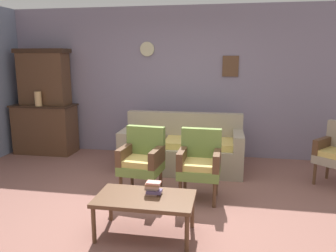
{
  "coord_description": "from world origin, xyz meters",
  "views": [
    {
      "loc": [
        0.86,
        -3.43,
        1.8
      ],
      "look_at": [
        0.05,
        1.09,
        0.85
      ],
      "focal_mm": 35.45,
      "sensor_mm": 36.0,
      "label": 1
    }
  ],
  "objects_px": {
    "book_stack_on_table": "(153,188)",
    "armchair_row_middle": "(142,158)",
    "vase_on_cabinet": "(38,99)",
    "floral_couch": "(182,150)",
    "coffee_table": "(145,201)",
    "side_cabinet": "(46,129)",
    "armchair_by_doorway": "(200,161)"
  },
  "relations": [
    {
      "from": "floral_couch",
      "to": "side_cabinet",
      "type": "bearing_deg",
      "value": 169.27
    },
    {
      "from": "vase_on_cabinet",
      "to": "book_stack_on_table",
      "type": "xyz_separation_m",
      "value": [
        2.67,
        -2.38,
        -0.57
      ]
    },
    {
      "from": "vase_on_cabinet",
      "to": "coffee_table",
      "type": "height_order",
      "value": "vase_on_cabinet"
    },
    {
      "from": "book_stack_on_table",
      "to": "vase_on_cabinet",
      "type": "bearing_deg",
      "value": 138.35
    },
    {
      "from": "side_cabinet",
      "to": "vase_on_cabinet",
      "type": "xyz_separation_m",
      "value": [
        0.0,
        -0.18,
        0.6
      ]
    },
    {
      "from": "coffee_table",
      "to": "book_stack_on_table",
      "type": "height_order",
      "value": "book_stack_on_table"
    },
    {
      "from": "vase_on_cabinet",
      "to": "side_cabinet",
      "type": "bearing_deg",
      "value": 91.28
    },
    {
      "from": "floral_couch",
      "to": "vase_on_cabinet",
      "type": "bearing_deg",
      "value": 172.94
    },
    {
      "from": "armchair_by_doorway",
      "to": "vase_on_cabinet",
      "type": "bearing_deg",
      "value": 154.93
    },
    {
      "from": "vase_on_cabinet",
      "to": "book_stack_on_table",
      "type": "relative_size",
      "value": 1.55
    },
    {
      "from": "armchair_row_middle",
      "to": "book_stack_on_table",
      "type": "xyz_separation_m",
      "value": [
        0.36,
        -0.94,
        -0.01
      ]
    },
    {
      "from": "coffee_table",
      "to": "armchair_row_middle",
      "type": "bearing_deg",
      "value": 105.86
    },
    {
      "from": "book_stack_on_table",
      "to": "armchair_row_middle",
      "type": "bearing_deg",
      "value": 110.7
    },
    {
      "from": "side_cabinet",
      "to": "armchair_row_middle",
      "type": "relative_size",
      "value": 1.28
    },
    {
      "from": "armchair_row_middle",
      "to": "armchair_by_doorway",
      "type": "relative_size",
      "value": 1.0
    },
    {
      "from": "floral_couch",
      "to": "coffee_table",
      "type": "height_order",
      "value": "floral_couch"
    },
    {
      "from": "armchair_row_middle",
      "to": "book_stack_on_table",
      "type": "distance_m",
      "value": 1.01
    },
    {
      "from": "coffee_table",
      "to": "book_stack_on_table",
      "type": "relative_size",
      "value": 5.83
    },
    {
      "from": "vase_on_cabinet",
      "to": "armchair_row_middle",
      "type": "xyz_separation_m",
      "value": [
        2.32,
        -1.44,
        -0.56
      ]
    },
    {
      "from": "coffee_table",
      "to": "floral_couch",
      "type": "bearing_deg",
      "value": 87.51
    },
    {
      "from": "floral_couch",
      "to": "book_stack_on_table",
      "type": "xyz_separation_m",
      "value": [
        -0.02,
        -2.04,
        0.17
      ]
    },
    {
      "from": "vase_on_cabinet",
      "to": "floral_couch",
      "type": "relative_size",
      "value": 0.14
    },
    {
      "from": "floral_couch",
      "to": "armchair_row_middle",
      "type": "relative_size",
      "value": 2.15
    },
    {
      "from": "side_cabinet",
      "to": "armchair_row_middle",
      "type": "xyz_separation_m",
      "value": [
        2.32,
        -1.61,
        0.03
      ]
    },
    {
      "from": "armchair_by_doorway",
      "to": "book_stack_on_table",
      "type": "bearing_deg",
      "value": -113.2
    },
    {
      "from": "side_cabinet",
      "to": "coffee_table",
      "type": "xyz_separation_m",
      "value": [
        2.61,
        -2.63,
        -0.09
      ]
    },
    {
      "from": "armchair_by_doorway",
      "to": "book_stack_on_table",
      "type": "xyz_separation_m",
      "value": [
        -0.4,
        -0.94,
        -0.01
      ]
    },
    {
      "from": "vase_on_cabinet",
      "to": "floral_couch",
      "type": "xyz_separation_m",
      "value": [
        2.7,
        -0.33,
        -0.74
      ]
    },
    {
      "from": "coffee_table",
      "to": "armchair_by_doorway",
      "type": "bearing_deg",
      "value": 65.1
    },
    {
      "from": "side_cabinet",
      "to": "vase_on_cabinet",
      "type": "relative_size",
      "value": 4.35
    },
    {
      "from": "vase_on_cabinet",
      "to": "coffee_table",
      "type": "relative_size",
      "value": 0.27
    },
    {
      "from": "armchair_by_doorway",
      "to": "book_stack_on_table",
      "type": "distance_m",
      "value": 1.02
    }
  ]
}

